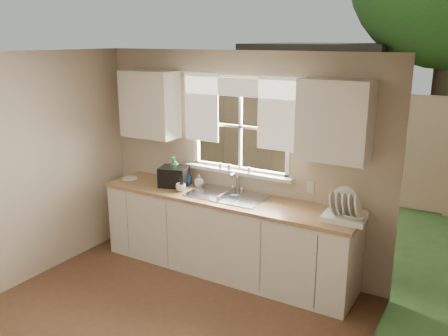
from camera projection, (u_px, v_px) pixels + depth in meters
The scene contains 19 objects.
room_walls at pixel (115, 219), 3.77m from camera, with size 3.62×4.02×2.50m.
ceiling at pixel (110, 56), 3.49m from camera, with size 3.60×4.00×0.02m, color silver.
window at pixel (240, 141), 5.42m from camera, with size 1.38×0.16×1.06m.
curtains at pixel (238, 103), 5.26m from camera, with size 1.50×0.03×0.81m.
base_cabinets at pixel (225, 236), 5.43m from camera, with size 3.00×0.62×0.87m, color white.
countertop at pixel (225, 198), 5.31m from camera, with size 3.04×0.65×0.04m, color #AA8355.
upper_cabinet_left at pixel (150, 104), 5.74m from camera, with size 0.70×0.33×0.80m, color white.
upper_cabinet_right at pixel (335, 121), 4.61m from camera, with size 0.70×0.33×0.80m, color white.
wall_outlet at pixel (310, 187), 5.08m from camera, with size 0.08×0.01×0.12m, color beige.
sill_jars at pixel (233, 167), 5.48m from camera, with size 0.42×0.04×0.06m.
sink at pixel (227, 202), 5.35m from camera, with size 0.88×0.52×0.40m.
dish_rack at pixel (345, 212), 4.60m from camera, with size 0.43×0.34×0.30m.
bowl at pixel (355, 216), 4.50m from camera, with size 0.25×0.25×0.06m, color silver.
soap_bottle_a at pixel (175, 169), 5.79m from camera, with size 0.13×0.13×0.33m, color green.
soap_bottle_b at pixel (188, 178), 5.72m from camera, with size 0.07×0.08×0.17m, color #3160BA.
soap_bottle_c at pixel (199, 181), 5.65m from camera, with size 0.11×0.11×0.15m, color beige.
saucer at pixel (129, 178), 5.98m from camera, with size 0.19×0.19×0.01m, color white.
cup at pixel (181, 187), 5.48m from camera, with size 0.12×0.12×0.09m, color silver.
black_appliance at pixel (174, 176), 5.66m from camera, with size 0.32×0.28×0.23m, color black.
Camera 1 is at (2.54, -2.66, 2.63)m, focal length 38.00 mm.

